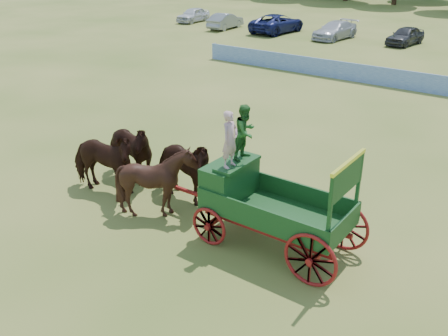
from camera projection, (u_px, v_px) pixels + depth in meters
ground at (221, 233)px, 14.06m from camera, size 160.00×160.00×0.00m
horse_lead_left at (102, 162)px, 15.86m from camera, size 2.78×1.74×2.18m
horse_lead_right at (127, 151)px, 16.67m from camera, size 2.68×1.42×2.18m
horse_wheel_left at (158, 182)px, 14.57m from camera, size 2.20×2.01×2.18m
horse_wheel_right at (182, 169)px, 15.38m from camera, size 2.64×1.32×2.18m
farm_dray at (254, 186)px, 13.19m from camera, size 5.99×2.00×3.66m
sponsor_banner at (399, 79)px, 27.60m from camera, size 26.00×0.08×1.05m
parked_cars at (436, 40)px, 36.98m from camera, size 48.44×7.42×1.64m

